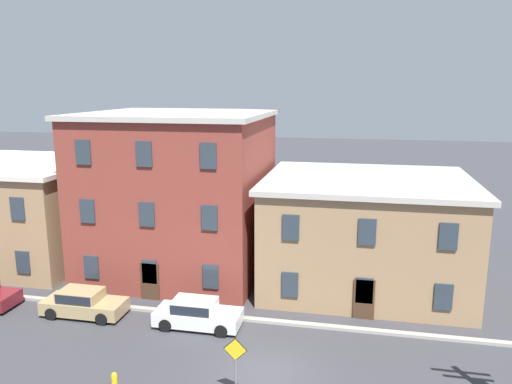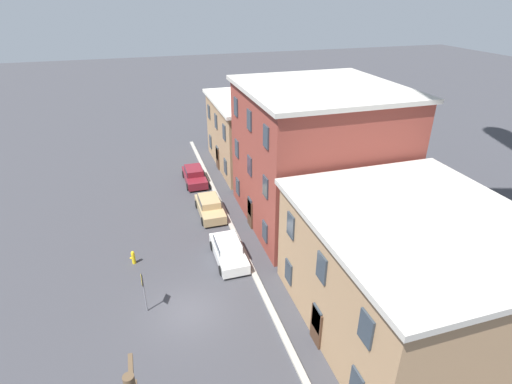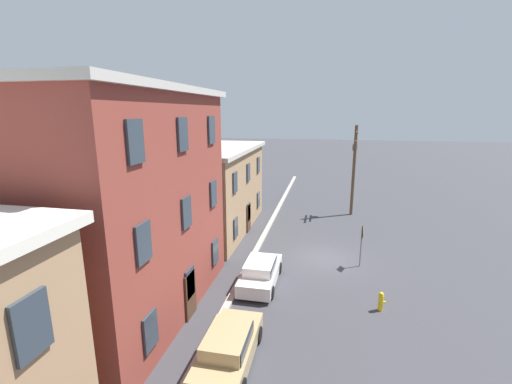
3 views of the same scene
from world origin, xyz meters
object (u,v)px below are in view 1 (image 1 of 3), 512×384
at_px(car_tan, 83,302).
at_px(fire_hydrant, 115,383).
at_px(car_white, 197,313).
at_px(caution_sign, 235,359).

height_order(car_tan, fire_hydrant, car_tan).
height_order(car_white, fire_hydrant, car_white).
distance_m(car_white, caution_sign, 6.70).
distance_m(car_tan, fire_hydrant, 7.95).
bearing_deg(car_tan, car_white, 0.15).
bearing_deg(fire_hydrant, car_tan, 128.98).
bearing_deg(fire_hydrant, caution_sign, 6.54).
relative_size(car_white, caution_sign, 1.63).
bearing_deg(car_tan, fire_hydrant, -51.02).
relative_size(caution_sign, fire_hydrant, 2.80).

